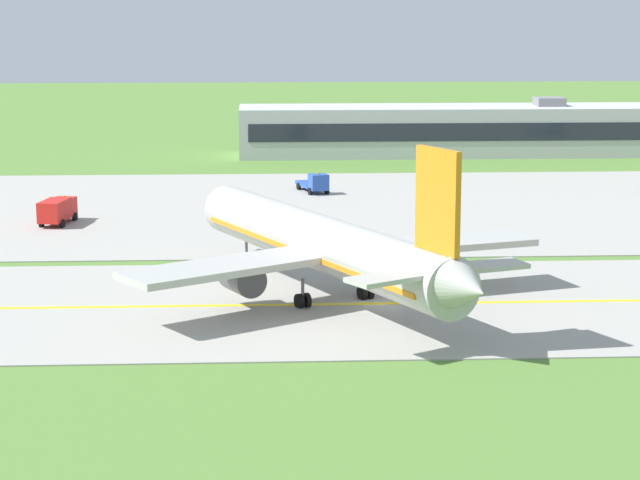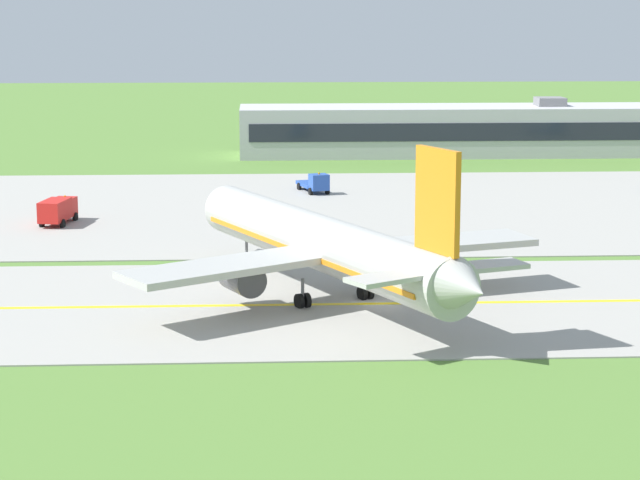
{
  "view_description": "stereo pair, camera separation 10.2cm",
  "coord_description": "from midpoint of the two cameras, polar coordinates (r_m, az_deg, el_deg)",
  "views": [
    {
      "loc": [
        -8.42,
        -84.52,
        21.43
      ],
      "look_at": [
        -3.97,
        4.21,
        4.0
      ],
      "focal_mm": 68.01,
      "sensor_mm": 36.0,
      "label": 1
    },
    {
      "loc": [
        -8.32,
        -84.52,
        21.43
      ],
      "look_at": [
        -3.97,
        4.21,
        4.0
      ],
      "focal_mm": 68.01,
      "sensor_mm": 36.0,
      "label": 2
    }
  ],
  "objects": [
    {
      "name": "terminal_building",
      "position": [
        175.31,
        6.65,
        5.15
      ],
      "size": [
        63.38,
        11.37,
        8.14
      ],
      "color": "#B2B2B7",
      "rests_on": "ground"
    },
    {
      "name": "airplane_lead",
      "position": [
        88.13,
        0.18,
        -0.22
      ],
      "size": [
        30.78,
        37.17,
        12.7
      ],
      "color": "#ADADA8",
      "rests_on": "ground"
    },
    {
      "name": "taxiway_strip",
      "position": [
        87.58,
        2.7,
        -3.04
      ],
      "size": [
        240.0,
        28.0,
        0.1
      ],
      "primitive_type": "cube",
      "color": "#9E9B93",
      "rests_on": "ground"
    },
    {
      "name": "service_truck_pushback",
      "position": [
        138.29,
        -0.26,
        2.68
      ],
      "size": [
        3.73,
        6.72,
        2.59
      ],
      "color": "#264CA5",
      "rests_on": "ground"
    },
    {
      "name": "apron_pad",
      "position": [
        129.62,
        5.32,
        1.56
      ],
      "size": [
        140.0,
        52.0,
        0.1
      ],
      "primitive_type": "cube",
      "color": "#9E9B93",
      "rests_on": "ground"
    },
    {
      "name": "ground_plane",
      "position": [
        87.59,
        2.7,
        -3.07
      ],
      "size": [
        500.0,
        500.0,
        0.0
      ],
      "primitive_type": "plane",
      "color": "#517A33"
    },
    {
      "name": "service_truck_fuel",
      "position": [
        121.34,
        -12.28,
        1.41
      ],
      "size": [
        3.17,
        6.27,
        2.6
      ],
      "color": "red",
      "rests_on": "ground"
    },
    {
      "name": "taxiway_centreline",
      "position": [
        87.57,
        2.7,
        -3.01
      ],
      "size": [
        220.0,
        0.6,
        0.01
      ],
      "primitive_type": "cube",
      "color": "yellow",
      "rests_on": "taxiway_strip"
    }
  ]
}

